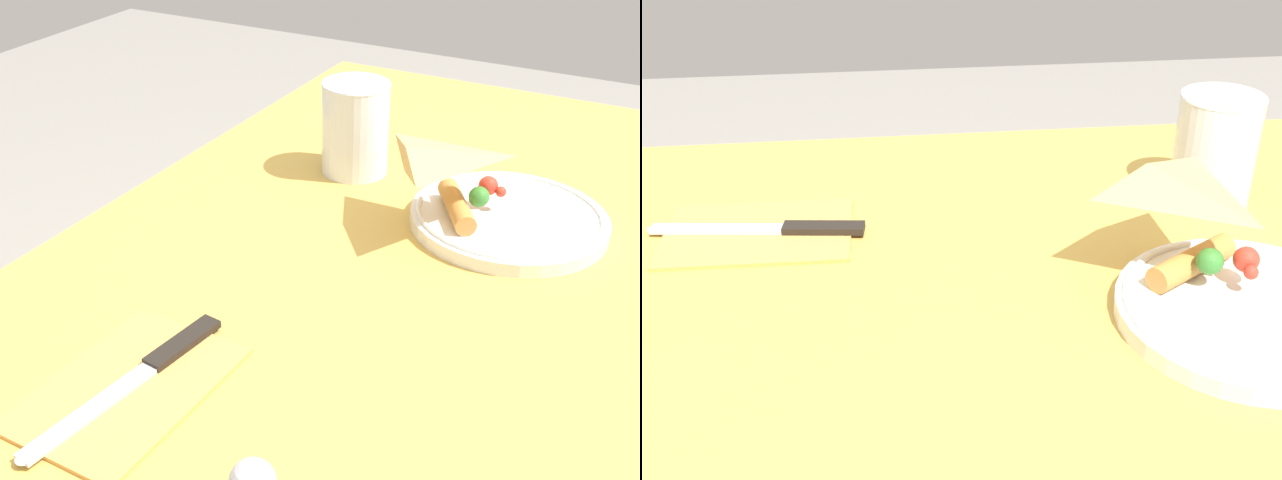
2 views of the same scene
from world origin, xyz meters
The scene contains 5 objects.
dining_table centered at (0.00, 0.00, 0.64)m, with size 1.10×0.74×0.75m.
plate_pizza centered at (-0.09, 0.07, 0.77)m, with size 0.22×0.22×0.05m.
milk_glass centered at (-0.15, -0.15, 0.81)m, with size 0.09×0.09×0.12m.
napkin_folded centered at (0.33, -0.13, 0.76)m, with size 0.19×0.13×0.00m.
butter_knife centered at (0.32, -0.12, 0.76)m, with size 0.22×0.04×0.01m.
Camera 1 is at (0.72, 0.26, 1.20)m, focal length 45.00 mm.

